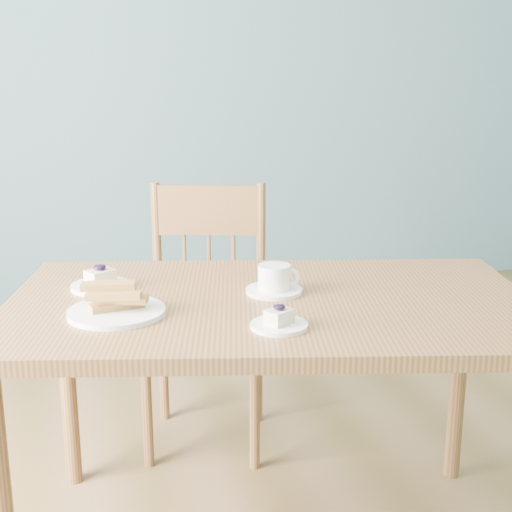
% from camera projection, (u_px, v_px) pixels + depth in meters
% --- Properties ---
extents(room, '(5.01, 5.01, 2.71)m').
position_uv_depth(room, '(404.00, 75.00, 1.73)').
color(room, olive).
rests_on(room, ground).
extents(dining_table, '(1.58, 1.15, 0.76)m').
position_uv_depth(dining_table, '(270.00, 325.00, 1.95)').
color(dining_table, '#8D5E35').
rests_on(dining_table, ground).
extents(dining_chair, '(0.55, 0.53, 0.96)m').
position_uv_depth(dining_chair, '(206.00, 315.00, 2.61)').
color(dining_chair, '#8D5E35').
rests_on(dining_chair, ground).
extents(cheesecake_plate_near, '(0.14, 0.14, 0.06)m').
position_uv_depth(cheesecake_plate_near, '(279.00, 322.00, 1.71)').
color(cheesecake_plate_near, white).
rests_on(cheesecake_plate_near, dining_table).
extents(cheesecake_plate_far, '(0.17, 0.17, 0.07)m').
position_uv_depth(cheesecake_plate_far, '(101.00, 282.00, 2.02)').
color(cheesecake_plate_far, white).
rests_on(cheesecake_plate_far, dining_table).
extents(coffee_cup, '(0.16, 0.16, 0.08)m').
position_uv_depth(coffee_cup, '(275.00, 281.00, 1.97)').
color(coffee_cup, white).
rests_on(coffee_cup, dining_table).
extents(biscotti_plate, '(0.25, 0.25, 0.08)m').
position_uv_depth(biscotti_plate, '(116.00, 305.00, 1.80)').
color(biscotti_plate, white).
rests_on(biscotti_plate, dining_table).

